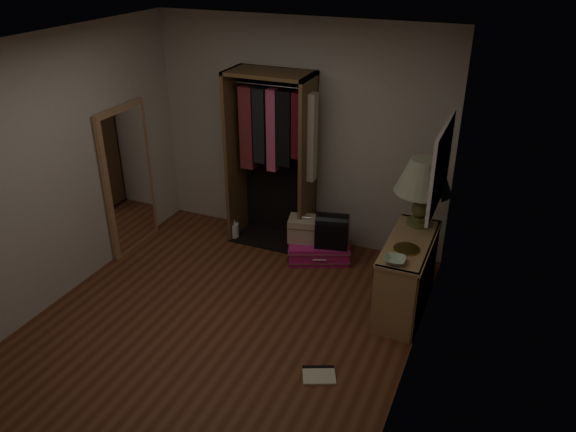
% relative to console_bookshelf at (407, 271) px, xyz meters
% --- Properties ---
extents(ground, '(4.00, 4.00, 0.00)m').
position_rel_console_bookshelf_xyz_m(ground, '(-1.54, -1.05, -0.39)').
color(ground, '#562B18').
rests_on(ground, ground).
extents(room_walls, '(3.52, 4.02, 2.60)m').
position_rel_console_bookshelf_xyz_m(room_walls, '(-1.46, -1.00, 1.11)').
color(room_walls, '#BDB5A8').
rests_on(room_walls, ground).
extents(console_bookshelf, '(0.42, 1.12, 0.75)m').
position_rel_console_bookshelf_xyz_m(console_bookshelf, '(0.00, 0.00, 0.00)').
color(console_bookshelf, '#A07A4D').
rests_on(console_bookshelf, ground).
extents(open_wardrobe, '(1.02, 0.50, 2.05)m').
position_rel_console_bookshelf_xyz_m(open_wardrobe, '(-1.74, 0.72, 0.83)').
color(open_wardrobe, brown).
rests_on(open_wardrobe, ground).
extents(floor_mirror, '(0.06, 0.80, 1.70)m').
position_rel_console_bookshelf_xyz_m(floor_mirror, '(-3.24, -0.05, 0.46)').
color(floor_mirror, '#A77851').
rests_on(floor_mirror, ground).
extents(pink_suitcase, '(0.84, 0.74, 0.21)m').
position_rel_console_bookshelf_xyz_m(pink_suitcase, '(-1.12, 0.53, -0.29)').
color(pink_suitcase, '#CA1877').
rests_on(pink_suitcase, ground).
extents(train_case, '(0.46, 0.37, 0.29)m').
position_rel_console_bookshelf_xyz_m(train_case, '(-1.26, 0.50, -0.04)').
color(train_case, tan).
rests_on(train_case, pink_suitcase).
extents(black_bag, '(0.41, 0.31, 0.40)m').
position_rel_console_bookshelf_xyz_m(black_bag, '(-0.95, 0.49, 0.02)').
color(black_bag, black).
rests_on(black_bag, pink_suitcase).
extents(table_lamp, '(0.74, 0.74, 0.70)m').
position_rel_console_bookshelf_xyz_m(table_lamp, '(0.00, 0.34, 0.87)').
color(table_lamp, brown).
rests_on(table_lamp, console_bookshelf).
extents(brass_tray, '(0.32, 0.32, 0.01)m').
position_rel_console_bookshelf_xyz_m(brass_tray, '(0.00, -0.21, 0.36)').
color(brass_tray, '#A3883E').
rests_on(brass_tray, console_bookshelf).
extents(ceramic_bowl, '(0.21, 0.21, 0.05)m').
position_rel_console_bookshelf_xyz_m(ceramic_bowl, '(-0.05, -0.48, 0.38)').
color(ceramic_bowl, '#AED0AD').
rests_on(ceramic_bowl, console_bookshelf).
extents(white_jug, '(0.16, 0.16, 0.24)m').
position_rel_console_bookshelf_xyz_m(white_jug, '(-2.24, 0.55, -0.29)').
color(white_jug, white).
rests_on(white_jug, ground).
extents(floor_book, '(0.34, 0.31, 0.03)m').
position_rel_console_bookshelf_xyz_m(floor_book, '(-0.44, -1.30, -0.38)').
color(floor_book, beige).
rests_on(floor_book, ground).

